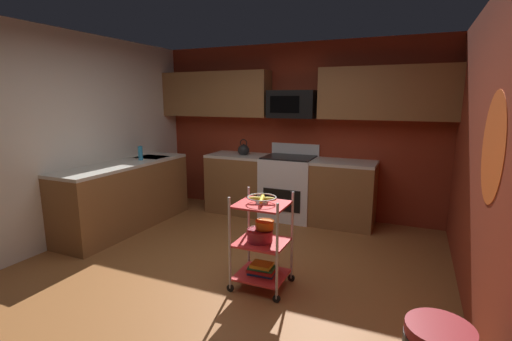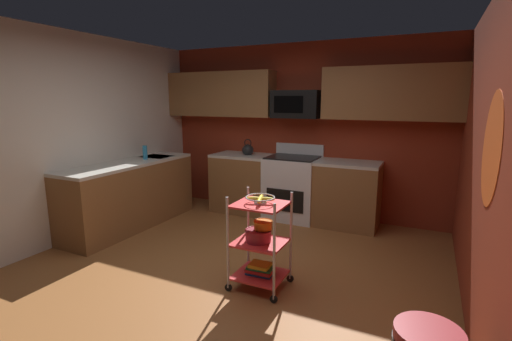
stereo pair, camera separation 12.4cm
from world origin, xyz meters
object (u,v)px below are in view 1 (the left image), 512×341
object	(u,v)px
rolling_cart	(262,242)
dish_soap_bottle	(140,153)
fruit_bowl	(262,199)
kettle	(244,150)
microwave	(293,104)
mixing_bowl_small	(265,224)
book_stack	(262,269)
oven_range	(289,187)
mixing_bowl_large	(260,235)

from	to	relation	value
rolling_cart	dish_soap_bottle	xyz separation A→B (m)	(-2.32, 1.05, 0.57)
fruit_bowl	kettle	world-z (taller)	kettle
microwave	rolling_cart	size ratio (longest dim) A/B	0.77
fruit_bowl	dish_soap_bottle	distance (m)	2.55
mixing_bowl_small	kettle	size ratio (longest dim) A/B	0.69
kettle	book_stack	bearing A→B (deg)	-60.39
mixing_bowl_small	oven_range	bearing A→B (deg)	102.36
fruit_bowl	dish_soap_bottle	bearing A→B (deg)	155.69
microwave	dish_soap_bottle	bearing A→B (deg)	-148.55
microwave	book_stack	distance (m)	2.71
fruit_bowl	kettle	bearing A→B (deg)	119.61
kettle	oven_range	bearing A→B (deg)	0.29
microwave	mixing_bowl_small	size ratio (longest dim) A/B	3.85
mixing_bowl_small	dish_soap_bottle	bearing A→B (deg)	156.52
oven_range	book_stack	world-z (taller)	oven_range
oven_range	dish_soap_bottle	bearing A→B (deg)	-150.93
fruit_bowl	kettle	xyz separation A→B (m)	(-1.19, 2.09, 0.12)
book_stack	mixing_bowl_large	bearing A→B (deg)	180.00
microwave	rolling_cart	world-z (taller)	microwave
dish_soap_bottle	mixing_bowl_large	bearing A→B (deg)	-24.50
book_stack	kettle	world-z (taller)	kettle
microwave	kettle	bearing A→B (deg)	-171.77
microwave	rolling_cart	distance (m)	2.57
kettle	rolling_cart	bearing A→B (deg)	-60.39
mixing_bowl_small	dish_soap_bottle	distance (m)	2.58
rolling_cart	dish_soap_bottle	bearing A→B (deg)	155.69
oven_range	mixing_bowl_small	size ratio (longest dim) A/B	6.04
oven_range	book_stack	xyz separation A→B (m)	(0.44, -2.10, -0.30)
fruit_bowl	mixing_bowl_large	world-z (taller)	fruit_bowl
mixing_bowl_small	dish_soap_bottle	world-z (taller)	dish_soap_bottle
fruit_bowl	mixing_bowl_small	distance (m)	0.26
fruit_bowl	dish_soap_bottle	size ratio (longest dim) A/B	1.36
rolling_cart	book_stack	size ratio (longest dim) A/B	3.47
rolling_cart	fruit_bowl	world-z (taller)	rolling_cart
mixing_bowl_small	book_stack	world-z (taller)	mixing_bowl_small
oven_range	microwave	bearing A→B (deg)	90.26
oven_range	rolling_cart	world-z (taller)	oven_range
dish_soap_bottle	mixing_bowl_small	bearing A→B (deg)	-23.48
microwave	mixing_bowl_small	distance (m)	2.46
oven_range	book_stack	size ratio (longest dim) A/B	4.17
dish_soap_bottle	fruit_bowl	bearing A→B (deg)	-24.31
dish_soap_bottle	kettle	bearing A→B (deg)	42.64
book_stack	mixing_bowl_small	bearing A→B (deg)	68.97
fruit_bowl	book_stack	size ratio (longest dim) A/B	1.03
microwave	mixing_bowl_large	world-z (taller)	microwave
kettle	dish_soap_bottle	world-z (taller)	kettle
rolling_cart	mixing_bowl_large	bearing A→B (deg)	180.00
mixing_bowl_small	kettle	xyz separation A→B (m)	(-1.20, 2.06, 0.38)
fruit_bowl	dish_soap_bottle	xyz separation A→B (m)	(-2.32, 1.05, 0.14)
oven_range	kettle	world-z (taller)	kettle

